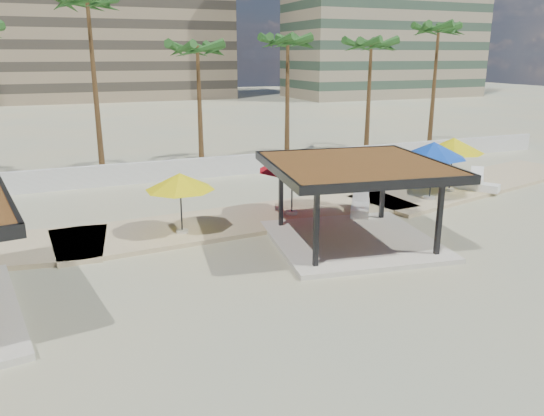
{
  "coord_description": "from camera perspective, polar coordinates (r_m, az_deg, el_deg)",
  "views": [
    {
      "loc": [
        -5.46,
        -13.83,
        7.03
      ],
      "look_at": [
        1.92,
        4.06,
        1.4
      ],
      "focal_mm": 35.0,
      "sensor_mm": 36.0,
      "label": 1
    }
  ],
  "objects": [
    {
      "name": "palm_d",
      "position": [
        32.91,
        -19.19,
        19.5
      ],
      "size": [
        3.0,
        3.0,
        10.65
      ],
      "color": "brown",
      "rests_on": "ground"
    },
    {
      "name": "palm_h",
      "position": [
        42.03,
        17.46,
        17.43
      ],
      "size": [
        3.0,
        3.0,
        9.62
      ],
      "color": "brown",
      "rests_on": "ground"
    },
    {
      "name": "promenade",
      "position": [
        23.8,
        -3.12,
        -0.84
      ],
      "size": [
        44.45,
        7.97,
        0.24
      ],
      "color": "#C6B284",
      "rests_on": "ground"
    },
    {
      "name": "lounger_d",
      "position": [
        31.02,
        21.12,
        2.73
      ],
      "size": [
        2.0,
        2.05,
        0.82
      ],
      "rotation": [
        0.0,
        0.0,
        0.81
      ],
      "color": "white",
      "rests_on": "promenade"
    },
    {
      "name": "pavilion_central",
      "position": [
        20.26,
        8.85,
        1.35
      ],
      "size": [
        7.13,
        7.13,
        3.18
      ],
      "rotation": [
        0.0,
        0.0,
        -0.15
      ],
      "color": "beige",
      "rests_on": "ground"
    },
    {
      "name": "umbrella_c",
      "position": [
        23.07,
        2.19,
        4.89
      ],
      "size": [
        3.07,
        3.07,
        2.71
      ],
      "rotation": [
        0.0,
        0.0,
        0.01
      ],
      "color": "beige",
      "rests_on": "promenade"
    },
    {
      "name": "umbrella_e",
      "position": [
        28.73,
        18.92,
        6.4
      ],
      "size": [
        3.52,
        3.52,
        2.77
      ],
      "rotation": [
        0.0,
        0.0,
        0.14
      ],
      "color": "beige",
      "rests_on": "promenade"
    },
    {
      "name": "palm_g",
      "position": [
        38.01,
        10.61,
        16.49
      ],
      "size": [
        3.0,
        3.0,
        8.5
      ],
      "color": "brown",
      "rests_on": "ground"
    },
    {
      "name": "umbrella_d",
      "position": [
        26.7,
        16.98,
        5.98
      ],
      "size": [
        3.76,
        3.76,
        2.83
      ],
      "rotation": [
        0.0,
        0.0,
        -0.21
      ],
      "color": "beige",
      "rests_on": "promenade"
    },
    {
      "name": "building_mid",
      "position": [
        92.6,
        -17.55,
        20.0
      ],
      "size": [
        38.0,
        16.0,
        30.4
      ],
      "color": "#847259",
      "rests_on": "ground"
    },
    {
      "name": "ground",
      "position": [
        16.45,
        -0.79,
        -9.08
      ],
      "size": [
        200.0,
        200.0,
        0.0
      ],
      "primitive_type": "plane",
      "color": "tan",
      "rests_on": "ground"
    },
    {
      "name": "palm_f",
      "position": [
        35.51,
        1.71,
        17.02
      ],
      "size": [
        3.0,
        3.0,
        8.66
      ],
      "color": "brown",
      "rests_on": "ground"
    },
    {
      "name": "palm_e",
      "position": [
        33.33,
        -8.01,
        16.16
      ],
      "size": [
        3.0,
        3.0,
        8.18
      ],
      "color": "brown",
      "rests_on": "ground"
    },
    {
      "name": "lounger_c",
      "position": [
        29.81,
        21.05,
        2.26
      ],
      "size": [
        1.97,
        2.39,
        0.9
      ],
      "rotation": [
        0.0,
        0.0,
        2.17
      ],
      "color": "white",
      "rests_on": "promenade"
    },
    {
      "name": "umbrella_b",
      "position": [
        20.9,
        -9.89,
        2.81
      ],
      "size": [
        3.59,
        3.59,
        2.43
      ],
      "rotation": [
        0.0,
        0.0,
        0.4
      ],
      "color": "beige",
      "rests_on": "promenade"
    },
    {
      "name": "lounger_b",
      "position": [
        24.19,
        9.47,
        0.08
      ],
      "size": [
        1.94,
        2.41,
        0.9
      ],
      "rotation": [
        0.0,
        0.0,
        1.0
      ],
      "color": "white",
      "rests_on": "promenade"
    },
    {
      "name": "boundary_wall",
      "position": [
        31.0,
        -11.79,
        3.9
      ],
      "size": [
        56.0,
        0.3,
        1.2
      ],
      "primitive_type": "cube",
      "color": "silver",
      "rests_on": "ground"
    }
  ]
}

